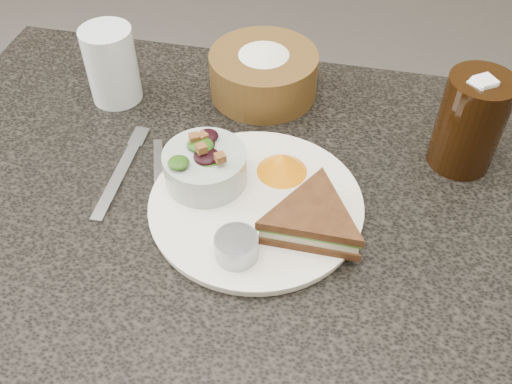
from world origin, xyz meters
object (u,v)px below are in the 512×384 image
object	(u,v)px
dinner_plate	(256,205)
bread_basket	(264,67)
dressing_ramekin	(236,247)
water_glass	(112,65)
dining_table	(250,347)
salad_bowl	(205,162)
sandwich	(313,220)
cola_glass	(471,119)

from	to	relation	value
dinner_plate	bread_basket	world-z (taller)	bread_basket
dressing_ramekin	water_glass	world-z (taller)	water_glass
dining_table	dinner_plate	world-z (taller)	dinner_plate
salad_bowl	sandwich	bearing A→B (deg)	-20.73
sandwich	water_glass	size ratio (longest dim) A/B	1.24
water_glass	dressing_ramekin	bearing A→B (deg)	-46.55
sandwich	cola_glass	xyz separation A→B (m)	(0.18, 0.18, 0.04)
dining_table	dinner_plate	bearing A→B (deg)	-12.97
bread_basket	dinner_plate	bearing A→B (deg)	-80.38
cola_glass	dining_table	bearing A→B (deg)	-151.35
salad_bowl	water_glass	world-z (taller)	water_glass
water_glass	sandwich	bearing A→B (deg)	-32.59
sandwich	salad_bowl	bearing A→B (deg)	159.61
dining_table	bread_basket	world-z (taller)	bread_basket
salad_bowl	dinner_plate	bearing A→B (deg)	-19.01
dining_table	bread_basket	xyz separation A→B (m)	(-0.03, 0.24, 0.42)
dinner_plate	sandwich	distance (m)	0.09
cola_glass	dinner_plate	bearing A→B (deg)	-149.86
dining_table	salad_bowl	world-z (taller)	salad_bowl
dressing_ramekin	dinner_plate	bearing A→B (deg)	87.44
dinner_plate	cola_glass	world-z (taller)	cola_glass
dressing_ramekin	salad_bowl	bearing A→B (deg)	121.35
dining_table	bread_basket	bearing A→B (deg)	97.12
dinner_plate	cola_glass	distance (m)	0.31
sandwich	bread_basket	world-z (taller)	bread_basket
bread_basket	water_glass	xyz separation A→B (m)	(-0.22, -0.06, 0.01)
sandwich	bread_basket	size ratio (longest dim) A/B	0.87
salad_bowl	dressing_ramekin	world-z (taller)	salad_bowl
dinner_plate	water_glass	bearing A→B (deg)	144.80
salad_bowl	bread_basket	size ratio (longest dim) A/B	0.65
dressing_ramekin	water_glass	bearing A→B (deg)	133.45
dinner_plate	bread_basket	xyz separation A→B (m)	(-0.04, 0.25, 0.04)
dining_table	sandwich	world-z (taller)	sandwich
dinner_plate	dining_table	bearing A→B (deg)	167.03
bread_basket	sandwich	bearing A→B (deg)	-66.93
cola_glass	water_glass	size ratio (longest dim) A/B	1.25
dining_table	dressing_ramekin	bearing A→B (deg)	-85.38
salad_bowl	bread_basket	world-z (taller)	bread_basket
dinner_plate	water_glass	xyz separation A→B (m)	(-0.26, 0.19, 0.05)
dining_table	water_glass	distance (m)	0.54
sandwich	dressing_ramekin	distance (m)	0.10
dining_table	salad_bowl	distance (m)	0.42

